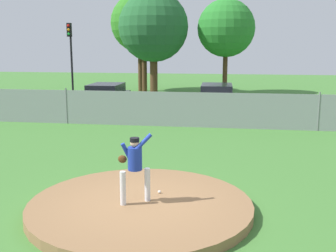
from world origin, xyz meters
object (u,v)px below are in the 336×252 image
object	(u,v)px
pitcher_youth	(134,163)
traffic_light_near	(71,48)
baseball	(159,192)
parked_car_white	(216,99)
parked_car_charcoal	(106,98)

from	to	relation	value
pitcher_youth	traffic_light_near	world-z (taller)	traffic_light_near
baseball	parked_car_white	bearing A→B (deg)	86.46
parked_car_white	parked_car_charcoal	bearing A→B (deg)	-176.91
parked_car_charcoal	traffic_light_near	world-z (taller)	traffic_light_near
pitcher_youth	traffic_light_near	size ratio (longest dim) A/B	0.31
baseball	parked_car_charcoal	world-z (taller)	parked_car_charcoal
parked_car_charcoal	traffic_light_near	bearing A→B (deg)	130.60
pitcher_youth	traffic_light_near	bearing A→B (deg)	115.26
baseball	traffic_light_near	world-z (taller)	traffic_light_near
pitcher_youth	parked_car_white	distance (m)	14.54
pitcher_youth	parked_car_white	xyz separation A→B (m)	(1.30, 14.48, -0.39)
parked_car_white	pitcher_youth	bearing A→B (deg)	-95.12
parked_car_white	parked_car_charcoal	size ratio (longest dim) A/B	1.05
parked_car_charcoal	parked_car_white	bearing A→B (deg)	3.09
baseball	pitcher_youth	bearing A→B (deg)	-123.41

